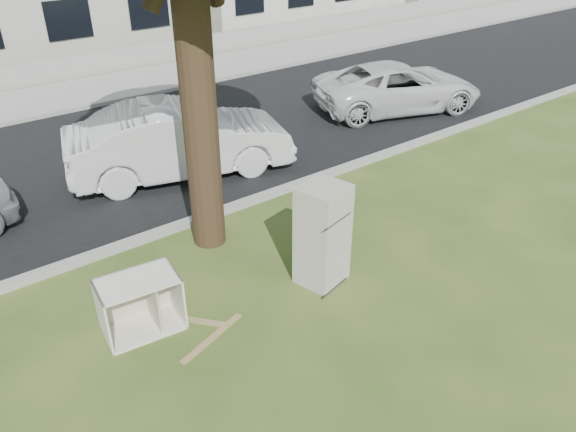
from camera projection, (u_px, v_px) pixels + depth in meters
ground at (293, 283)px, 8.53m from camera, size 120.00×120.00×0.00m
road at (131, 154)px, 12.66m from camera, size 120.00×7.00×0.01m
kerb_near at (211, 218)px, 10.21m from camera, size 120.00×0.18×0.12m
kerb_far at (77, 111)px, 15.10m from camera, size 120.00×0.18×0.12m
sidewalk at (60, 97)px, 16.10m from camera, size 120.00×2.80×0.01m
low_wall at (41, 72)px, 17.03m from camera, size 120.00×0.15×0.70m
fridge at (322, 235)px, 8.21m from camera, size 0.79×0.75×1.59m
cabinet at (140, 305)px, 7.44m from camera, size 1.10×0.75×0.81m
plank_a at (212, 338)px, 7.47m from camera, size 1.11×0.44×0.02m
plank_b at (197, 321)px, 7.76m from camera, size 0.69×0.78×0.02m
plank_c at (118, 314)px, 7.89m from camera, size 0.58×0.74×0.02m
car_center at (180, 140)px, 11.44m from camera, size 4.78×2.75×1.49m
car_right at (398, 87)px, 14.91m from camera, size 4.90×3.43×1.24m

